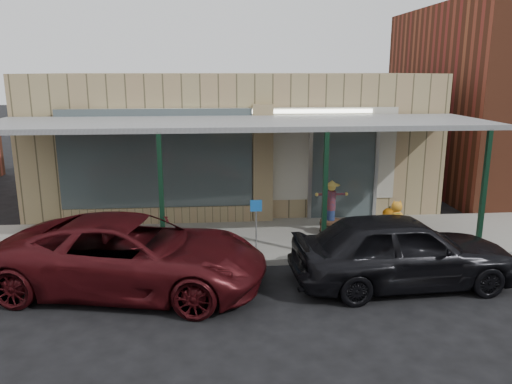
{
  "coord_description": "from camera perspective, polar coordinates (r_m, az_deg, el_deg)",
  "views": [
    {
      "loc": [
        -0.66,
        -8.45,
        4.26
      ],
      "look_at": [
        0.3,
        2.6,
        1.57
      ],
      "focal_mm": 35.0,
      "sensor_mm": 36.0,
      "label": 1
    }
  ],
  "objects": [
    {
      "name": "ground",
      "position": [
        9.49,
        -0.44,
        -13.06
      ],
      "size": [
        120.0,
        120.0,
        0.0
      ],
      "primitive_type": "plane",
      "color": "black",
      "rests_on": "ground"
    },
    {
      "name": "sidewalk",
      "position": [
        12.78,
        -1.72,
        -5.51
      ],
      "size": [
        40.0,
        3.2,
        0.15
      ],
      "primitive_type": "cube",
      "color": "gray",
      "rests_on": "ground"
    },
    {
      "name": "storefront",
      "position": [
        16.77,
        -2.67,
        6.18
      ],
      "size": [
        12.0,
        6.25,
        4.2
      ],
      "color": "#98865D",
      "rests_on": "ground"
    },
    {
      "name": "awning",
      "position": [
        12.1,
        -1.81,
        7.68
      ],
      "size": [
        12.0,
        3.0,
        3.04
      ],
      "color": "slate",
      "rests_on": "ground"
    },
    {
      "name": "block_buildings_near",
      "position": [
        17.86,
        3.72,
        12.01
      ],
      "size": [
        61.0,
        8.0,
        8.0
      ],
      "color": "brown",
      "rests_on": "ground"
    },
    {
      "name": "barrel_scarecrow",
      "position": [
        13.04,
        8.55,
        -2.71
      ],
      "size": [
        0.84,
        0.69,
        1.42
      ],
      "rotation": [
        0.0,
        0.0,
        -0.33
      ],
      "color": "brown",
      "rests_on": "sidewalk"
    },
    {
      "name": "barrel_pumpkin",
      "position": [
        13.3,
        14.92,
        -3.63
      ],
      "size": [
        0.74,
        0.74,
        0.77
      ],
      "rotation": [
        0.0,
        0.0,
        -0.16
      ],
      "color": "brown",
      "rests_on": "sidewalk"
    },
    {
      "name": "handicap_sign",
      "position": [
        11.38,
        0.01,
        -3.16
      ],
      "size": [
        0.27,
        0.04,
        1.28
      ],
      "rotation": [
        0.0,
        0.0,
        -0.01
      ],
      "color": "gray",
      "rests_on": "sidewalk"
    },
    {
      "name": "parked_sedan",
      "position": [
        10.53,
        16.29,
        -6.38
      ],
      "size": [
        4.53,
        2.02,
        1.57
      ],
      "rotation": [
        0.0,
        0.0,
        1.62
      ],
      "color": "black",
      "rests_on": "ground"
    },
    {
      "name": "car_maroon",
      "position": [
        10.23,
        -13.92,
        -6.94
      ],
      "size": [
        5.7,
        3.49,
        1.48
      ],
      "primitive_type": "imported",
      "rotation": [
        0.0,
        0.0,
        1.36
      ],
      "color": "#420D11",
      "rests_on": "ground"
    }
  ]
}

